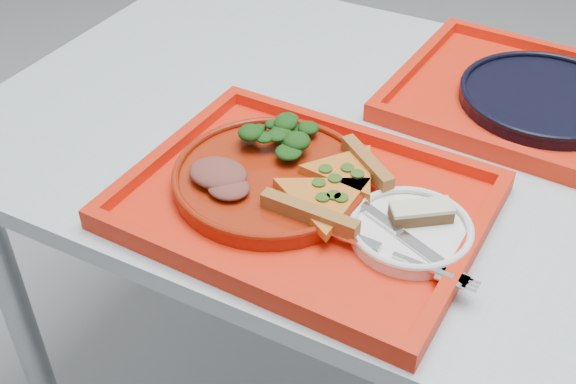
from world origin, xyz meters
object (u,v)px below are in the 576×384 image
object	(u,v)px
tray_far	(542,106)
tray_main	(304,205)
dinner_plate	(271,180)
navy_plate	(544,99)
dessert_bar	(421,212)

from	to	relation	value
tray_far	tray_main	bearing A→B (deg)	-115.92
dinner_plate	navy_plate	bearing A→B (deg)	53.96
navy_plate	tray_far	bearing A→B (deg)	0.00
dinner_plate	navy_plate	xyz separation A→B (m)	(0.28, 0.38, -0.00)
tray_main	dinner_plate	distance (m)	0.06
tray_main	dessert_bar	bearing A→B (deg)	10.34
dinner_plate	navy_plate	distance (m)	0.47
dessert_bar	tray_far	bearing A→B (deg)	42.47
tray_main	dessert_bar	distance (m)	0.15
tray_main	dessert_bar	world-z (taller)	dessert_bar
tray_far	navy_plate	size ratio (longest dim) A/B	1.73
navy_plate	dinner_plate	bearing A→B (deg)	-126.04
tray_far	dinner_plate	xyz separation A→B (m)	(-0.28, -0.38, 0.02)
tray_main	navy_plate	xyz separation A→B (m)	(0.22, 0.39, 0.01)
tray_far	dessert_bar	xyz separation A→B (m)	(-0.07, -0.37, 0.03)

